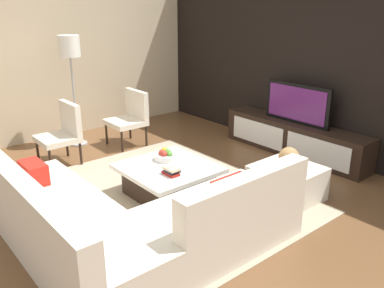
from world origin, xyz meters
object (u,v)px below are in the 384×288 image
Objects in this scene: decorative_ball at (289,157)px; book_stack at (171,171)px; media_console at (294,138)px; accent_chair_near at (63,130)px; ottoman at (287,183)px; accent_chair_far at (130,115)px; television at (297,104)px; sectional_couch at (123,222)px; fruit_bowl at (166,156)px; floor_lamp at (70,53)px; coffee_table at (169,180)px.

book_stack is at bearing -122.72° from decorative_ball.
accent_chair_near reaches higher than media_console.
ottoman is 0.80× the size of accent_chair_far.
television is 0.44× the size of sectional_couch.
sectional_couch reaches higher than fruit_bowl.
decorative_ball reaches higher than fruit_bowl.
decorative_ball is 1.36m from book_stack.
floor_lamp reaches higher than accent_chair_far.
book_stack is (0.22, -0.12, 0.22)m from coffee_table.
coffee_table is at bearing -24.02° from accent_chair_far.
fruit_bowl is (-1.13, -0.92, 0.24)m from ottoman.
media_console is 3.64m from floor_lamp.
fruit_bowl is (1.62, 0.60, -0.05)m from accent_chair_near.
accent_chair_far reaches higher than ottoman.
decorative_ball is (1.13, 0.92, 0.08)m from fruit_bowl.
book_stack is (2.02, 0.38, -0.06)m from accent_chair_near.
book_stack is (0.40, -0.22, -0.01)m from fruit_bowl.
accent_chair_near is 1.17m from accent_chair_far.
ottoman is (2.75, 1.52, -0.29)m from accent_chair_near.
accent_chair_near is 3.11× the size of fruit_bowl.
coffee_table is (-0.10, -2.30, -0.59)m from television.
floor_lamp is at bearing 132.05° from accent_chair_near.
ottoman is 1.48m from fruit_bowl.
accent_chair_near reaches higher than sectional_couch.
fruit_bowl reaches higher than ottoman.
accent_chair_far is at bearing -140.76° from media_console.
sectional_couch is 3.02m from accent_chair_far.
sectional_couch is at bearing -81.02° from television.
book_stack is (-0.73, -1.14, 0.22)m from ottoman.
television is at bearing 45.19° from accent_chair_near.
floor_lamp is at bearing 177.72° from book_stack.
fruit_bowl is 1.39× the size of book_stack.
media_console is 2.32× the size of coffee_table.
floor_lamp reaches higher than decorative_ball.
fruit_bowl is at bearing 126.42° from sectional_couch.
accent_chair_near is 1.73m from fruit_bowl.
ottoman is 2.88m from accent_chair_far.
coffee_table is 0.59× the size of floor_lamp.
television is at bearing 90.00° from media_console.
sectional_couch is 2.84× the size of accent_chair_far.
sectional_couch is 2.04m from ottoman.
ottoman is 1.37m from book_stack.
floor_lamp is at bearing -163.04° from ottoman.
decorative_ball is at bearing 80.62° from sectional_couch.
sectional_couch reaches higher than decorative_ball.
book_stack is at bearing -2.28° from floor_lamp.
television is at bearing 92.83° from book_stack.
floor_lamp is 1.30m from accent_chair_far.
accent_chair_far is (-2.00, -1.63, -0.30)m from television.
fruit_bowl is 0.46m from book_stack.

